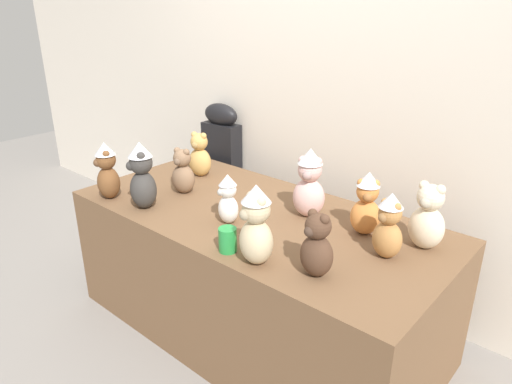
% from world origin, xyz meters
% --- Properties ---
extents(ground_plane, '(10.00, 10.00, 0.00)m').
position_xyz_m(ground_plane, '(0.00, 0.00, 0.00)').
color(ground_plane, gray).
extents(wall_back, '(7.00, 0.08, 2.60)m').
position_xyz_m(wall_back, '(0.00, 0.97, 1.30)').
color(wall_back, silver).
rests_on(wall_back, ground_plane).
extents(display_table, '(1.98, 0.94, 0.72)m').
position_xyz_m(display_table, '(0.00, 0.25, 0.36)').
color(display_table, brown).
rests_on(display_table, ground_plane).
extents(instrument_case, '(0.28, 0.13, 1.08)m').
position_xyz_m(instrument_case, '(-0.84, 0.85, 0.54)').
color(instrument_case, black).
rests_on(instrument_case, ground_plane).
extents(teddy_bear_cream, '(0.16, 0.14, 0.31)m').
position_xyz_m(teddy_bear_cream, '(0.79, 0.47, 0.86)').
color(teddy_bear_cream, beige).
rests_on(teddy_bear_cream, display_table).
extents(teddy_bear_sand, '(0.19, 0.18, 0.35)m').
position_xyz_m(teddy_bear_sand, '(0.32, -0.11, 0.89)').
color(teddy_bear_sand, '#CCB78E').
rests_on(teddy_bear_sand, display_table).
extents(teddy_bear_mocha, '(0.16, 0.14, 0.26)m').
position_xyz_m(teddy_bear_mocha, '(-0.50, 0.20, 0.84)').
color(teddy_bear_mocha, '#7F6047').
rests_on(teddy_bear_mocha, display_table).
extents(teddy_bear_caramel, '(0.16, 0.14, 0.29)m').
position_xyz_m(teddy_bear_caramel, '(0.70, 0.28, 0.86)').
color(teddy_bear_caramel, '#B27A42').
rests_on(teddy_bear_caramel, display_table).
extents(teddy_bear_blush, '(0.20, 0.18, 0.36)m').
position_xyz_m(teddy_bear_blush, '(0.22, 0.40, 0.89)').
color(teddy_bear_blush, beige).
rests_on(teddy_bear_blush, display_table).
extents(teddy_bear_ginger, '(0.18, 0.17, 0.31)m').
position_xyz_m(teddy_bear_ginger, '(0.53, 0.42, 0.87)').
color(teddy_bear_ginger, '#D17F3D').
rests_on(teddy_bear_ginger, display_table).
extents(teddy_bear_honey, '(0.17, 0.15, 0.28)m').
position_xyz_m(teddy_bear_honey, '(-0.63, 0.45, 0.85)').
color(teddy_bear_honey, tan).
rests_on(teddy_bear_honey, display_table).
extents(teddy_bear_charcoal, '(0.21, 0.20, 0.36)m').
position_xyz_m(teddy_bear_charcoal, '(-0.50, -0.07, 0.89)').
color(teddy_bear_charcoal, '#383533').
rests_on(teddy_bear_charcoal, display_table).
extents(teddy_bear_chestnut, '(0.18, 0.17, 0.32)m').
position_xyz_m(teddy_bear_chestnut, '(-0.75, -0.12, 0.87)').
color(teddy_bear_chestnut, brown).
rests_on(teddy_bear_chestnut, display_table).
extents(teddy_bear_cocoa, '(0.16, 0.15, 0.28)m').
position_xyz_m(teddy_bear_cocoa, '(0.56, -0.03, 0.85)').
color(teddy_bear_cocoa, '#4C3323').
rests_on(teddy_bear_cocoa, display_table).
extents(teddy_bear_snow, '(0.14, 0.14, 0.25)m').
position_xyz_m(teddy_bear_snow, '(-0.04, 0.08, 0.84)').
color(teddy_bear_snow, white).
rests_on(teddy_bear_snow, display_table).
extents(party_cup_green, '(0.08, 0.08, 0.11)m').
position_xyz_m(party_cup_green, '(0.16, -0.12, 0.77)').
color(party_cup_green, '#238C3D').
rests_on(party_cup_green, display_table).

